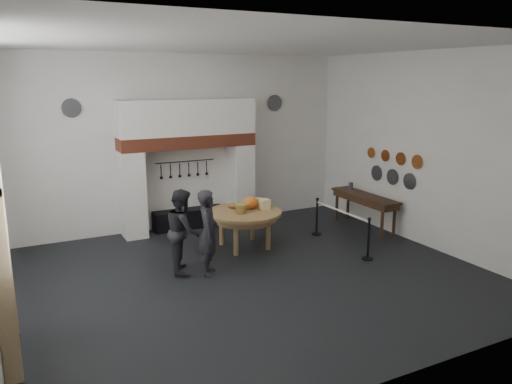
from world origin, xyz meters
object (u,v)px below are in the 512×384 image
visitor_near (209,232)px  barrier_post_far (317,217)px  iron_range (189,218)px  barrier_post_near (368,240)px  work_table (244,213)px  visitor_far (183,231)px  side_table (365,196)px

visitor_near → barrier_post_far: 3.63m
iron_range → barrier_post_near: bearing=-56.4°
iron_range → barrier_post_near: size_ratio=2.11×
work_table → barrier_post_near: (2.05, -1.95, -0.39)m
visitor_near → barrier_post_near: size_ratio=1.94×
iron_range → work_table: bearing=-73.3°
visitor_far → barrier_post_near: visitor_far is taller
iron_range → barrier_post_far: bearing=-37.2°
barrier_post_far → work_table: bearing=-178.6°
side_table → visitor_far: bearing=-172.4°
visitor_far → barrier_post_near: size_ratio=1.91×
visitor_near → barrier_post_near: bearing=-79.8°
barrier_post_far → barrier_post_near: bearing=-90.0°
barrier_post_near → iron_range: bearing=123.6°
visitor_far → barrier_post_far: size_ratio=1.91×
visitor_near → side_table: 4.95m
visitor_near → side_table: visitor_near is taller
barrier_post_far → visitor_far: bearing=-168.2°
iron_range → side_table: side_table is taller
visitor_near → visitor_far: (-0.40, 0.40, -0.02)m
work_table → barrier_post_far: (2.05, 0.05, -0.39)m
iron_range → barrier_post_far: barrier_post_far is taller
visitor_far → side_table: bearing=-68.0°
barrier_post_near → side_table: bearing=53.3°
work_table → visitor_near: 1.77m
visitor_far → barrier_post_far: (3.80, 0.79, -0.41)m
iron_range → visitor_near: 3.36m
visitor_far → work_table: bearing=-52.6°
work_table → side_table: bearing=-0.7°
work_table → barrier_post_near: bearing=-43.5°
work_table → iron_range: bearing=106.7°
side_table → barrier_post_near: (-1.42, -1.91, -0.42)m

